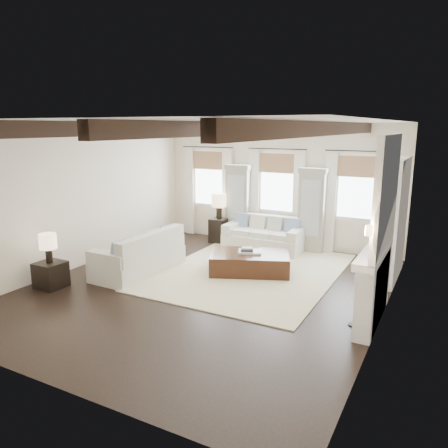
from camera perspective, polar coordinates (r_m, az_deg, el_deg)
The scene contains 15 objects.
ground at distance 8.68m, azimuth -2.29°, elevation -8.39°, with size 7.50×7.50×0.00m, color black.
room_shell at distance 8.65m, azimuth 4.90°, elevation 4.46°, with size 6.54×7.54×3.22m.
area_rug at distance 9.64m, azimuth 3.42°, elevation -6.17°, with size 3.61×4.60×0.02m, color beige.
sofa_back at distance 11.28m, azimuth 5.29°, elevation -1.62°, with size 2.01×0.92×0.86m.
sofa_left at distance 9.63m, azimuth -10.75°, elevation -4.14°, with size 1.03×2.17×0.92m.
ottoman at distance 9.53m, azimuth 3.40°, elevation -5.07°, with size 1.67×1.04×0.44m, color black.
tray at distance 9.50m, azimuth 3.40°, elevation -3.62°, with size 0.50×0.38×0.04m, color white.
book_lower at distance 9.46m, azimuth 3.04°, elevation -3.43°, with size 0.26×0.20×0.04m, color #262628.
book_upper at distance 9.49m, azimuth 3.00°, elevation -3.15°, with size 0.22×0.17×0.03m, color beige.
side_table_front at distance 9.31m, azimuth -21.68°, elevation -6.17°, with size 0.51×0.51×0.51m, color black.
lamp_front at distance 9.13m, azimuth -22.01°, elevation -2.32°, with size 0.33×0.33×0.58m.
side_table_back at distance 11.93m, azimuth -0.65°, elevation -0.85°, with size 0.44×0.44×0.66m, color black.
lamp_back at distance 11.77m, azimuth -0.66°, elevation 2.92°, with size 0.40×0.40×0.68m.
candlestick_near at distance 7.33m, azimuth 16.70°, elevation -10.10°, with size 0.17×0.17×0.84m.
candlestick_far at distance 7.70m, azimuth 17.33°, elevation -8.89°, with size 0.18×0.18×0.88m.
Camera 1 is at (4.10, -6.99, 3.12)m, focal length 35.00 mm.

